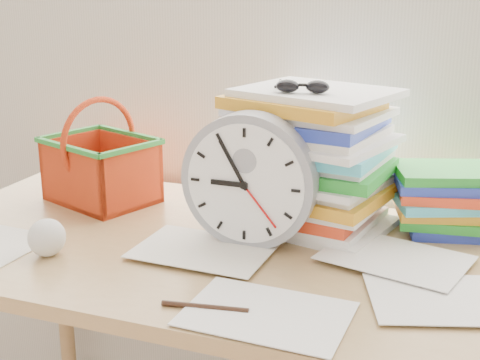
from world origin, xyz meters
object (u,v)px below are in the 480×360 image
at_px(paper_stack, 309,159).
at_px(clock, 250,181).
at_px(desk, 232,279).
at_px(book_stack, 449,201).
at_px(basket, 100,151).

height_order(paper_stack, clock, paper_stack).
bearing_deg(desk, book_stack, 30.24).
height_order(book_stack, basket, basket).
relative_size(clock, book_stack, 1.15).
height_order(desk, basket, basket).
relative_size(clock, basket, 1.10).
bearing_deg(clock, book_stack, 30.06).
bearing_deg(clock, basket, 162.20).
relative_size(paper_stack, book_stack, 1.43).
xyz_separation_m(desk, clock, (0.03, 0.02, 0.21)).
relative_size(book_stack, basket, 0.96).
height_order(paper_stack, book_stack, paper_stack).
xyz_separation_m(desk, basket, (-0.40, 0.16, 0.20)).
bearing_deg(desk, paper_stack, 56.15).
bearing_deg(basket, desk, -0.86).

